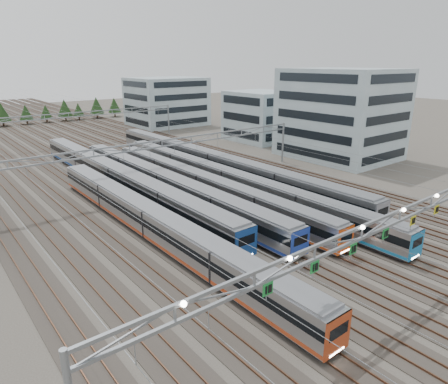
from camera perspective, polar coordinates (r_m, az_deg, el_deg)
ground at (r=40.18m, az=22.50°, el=-12.86°), size 400.00×400.00×0.00m
track_bed at (r=120.99m, az=-23.22°, el=8.03°), size 54.00×260.00×5.42m
train_a at (r=46.93m, az=-10.08°, el=-4.32°), size 2.76×51.38×3.60m
train_b at (r=65.59m, az=-14.95°, el=1.97°), size 2.94×61.85×3.84m
train_c at (r=61.47m, az=-8.43°, el=1.21°), size 2.77×54.21×3.60m
train_d at (r=60.74m, az=-2.94°, el=1.10°), size 2.64×51.22×3.44m
train_e at (r=63.07m, az=0.57°, el=1.78°), size 2.66×61.03×3.45m
train_f at (r=72.94m, az=-1.40°, el=4.22°), size 2.99×67.03×3.90m
gantry_near at (r=37.11m, az=23.93°, el=-3.47°), size 56.36×0.61×8.08m
gantry_mid at (r=65.07m, az=-8.80°, el=6.08°), size 56.36×0.36×8.00m
gantry_far at (r=106.05m, az=-21.26°, el=9.71°), size 56.36×0.36×8.00m
depot_bldg_south at (r=89.21m, az=16.31°, el=10.65°), size 18.00×22.00×18.41m
depot_bldg_mid at (r=105.94m, az=5.32°, el=10.76°), size 14.00×16.00×12.50m
depot_bldg_north at (r=132.54m, az=-8.17°, el=12.66°), size 22.00×18.00×14.92m
treeline at (r=146.32m, az=-29.20°, el=9.82°), size 81.20×5.60×7.02m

